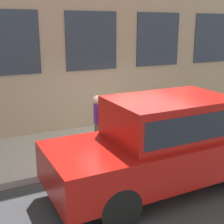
% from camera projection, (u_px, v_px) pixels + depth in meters
% --- Properties ---
extents(ground_plane, '(80.00, 80.00, 0.00)m').
position_uv_depth(ground_plane, '(136.00, 161.00, 7.88)').
color(ground_plane, '#38383A').
extents(sidewalk, '(2.76, 60.00, 0.16)m').
position_uv_depth(sidewalk, '(112.00, 141.00, 9.05)').
color(sidewalk, '#B2ADA3').
rests_on(sidewalk, ground_plane).
extents(building_facade, '(0.33, 40.00, 7.76)m').
position_uv_depth(building_facade, '(89.00, 6.00, 9.35)').
color(building_facade, tan).
rests_on(building_facade, ground_plane).
extents(fire_hydrant, '(0.36, 0.47, 0.85)m').
position_uv_depth(fire_hydrant, '(127.00, 135.00, 8.01)').
color(fire_hydrant, '#2D7260').
rests_on(fire_hydrant, sidewalk).
extents(person, '(0.35, 0.23, 1.44)m').
position_uv_depth(person, '(97.00, 117.00, 8.07)').
color(person, '#726651').
rests_on(person, sidewalk).
extents(parked_car_red_near, '(1.83, 5.04, 1.94)m').
position_uv_depth(parked_car_red_near, '(169.00, 140.00, 6.37)').
color(parked_car_red_near, black).
rests_on(parked_car_red_near, ground_plane).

